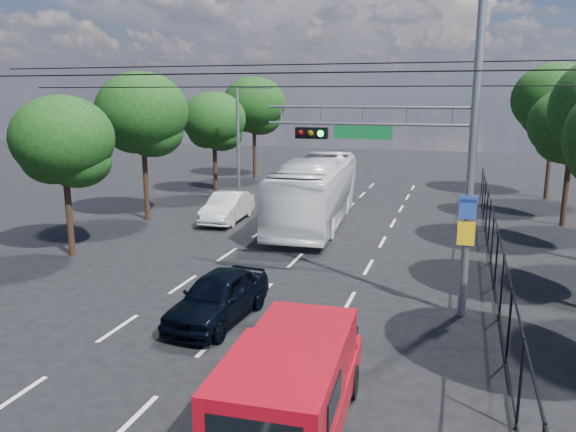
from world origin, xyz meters
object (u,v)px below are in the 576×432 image
at_px(white_van, 227,207).
at_px(signal_mast, 430,143).
at_px(navy_hatchback, 218,297).
at_px(red_pickup, 292,385).
at_px(white_bus, 316,191).

bearing_deg(white_van, signal_mast, -45.88).
bearing_deg(white_van, navy_hatchback, -71.30).
relative_size(signal_mast, navy_hatchback, 2.18).
bearing_deg(red_pickup, white_van, 116.91).
distance_m(navy_hatchback, white_van, 13.45).
height_order(signal_mast, white_bus, signal_mast).
distance_m(signal_mast, white_van, 15.31).
height_order(navy_hatchback, white_bus, white_bus).
bearing_deg(signal_mast, white_bus, 119.75).
xyz_separation_m(signal_mast, navy_hatchback, (-5.74, -2.57, -4.50)).
bearing_deg(navy_hatchback, red_pickup, -48.33).
xyz_separation_m(signal_mast, white_bus, (-6.18, 10.82, -3.55)).
height_order(red_pickup, white_van, red_pickup).
relative_size(navy_hatchback, white_bus, 0.36).
bearing_deg(white_van, red_pickup, -66.43).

